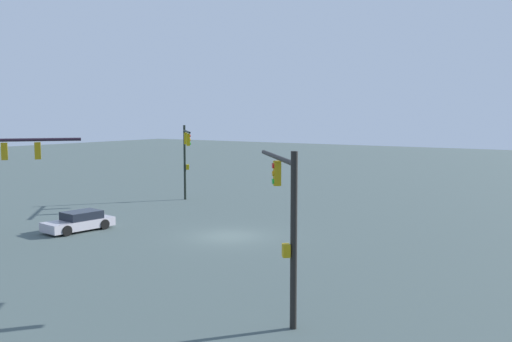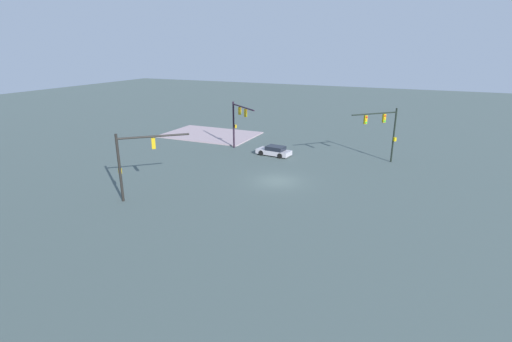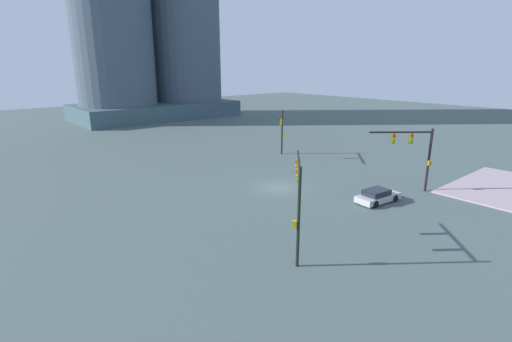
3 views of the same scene
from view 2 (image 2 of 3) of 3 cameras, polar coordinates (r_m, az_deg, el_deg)
ground_plane at (r=38.82m, az=3.22°, el=-1.51°), size 194.95×194.95×0.00m
sidewalk_corner at (r=59.36m, az=-6.80°, el=5.39°), size 13.70×9.36×0.15m
traffic_signal_near_corner at (r=34.59m, az=-17.62°, el=2.19°), size 4.92×4.28×6.03m
traffic_signal_opposite_side at (r=49.43m, az=-2.68°, el=7.90°), size 4.82×4.20×6.16m
traffic_signal_cross_street at (r=45.93m, az=18.49°, el=6.34°), size 4.61×4.30×6.33m
sedan_car_approaching at (r=47.77m, az=2.73°, el=3.00°), size 4.44×2.28×1.21m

